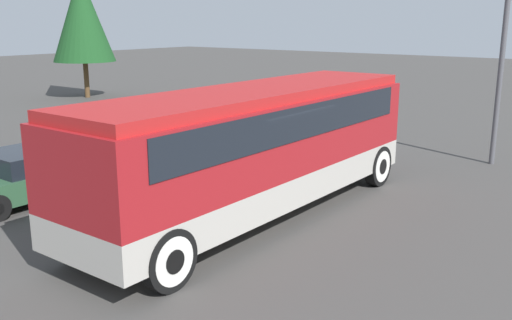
# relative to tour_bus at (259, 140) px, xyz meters

# --- Properties ---
(ground_plane) EXTENTS (120.00, 120.00, 0.00)m
(ground_plane) POSITION_rel_tour_bus_xyz_m (-0.10, -0.00, -1.75)
(ground_plane) COLOR #423F3D
(tour_bus) EXTENTS (9.60, 2.50, 2.89)m
(tour_bus) POSITION_rel_tour_bus_xyz_m (0.00, 0.00, 0.00)
(tour_bus) COLOR #B7B2A8
(tour_bus) RESTS_ON ground_plane
(parked_car_near) EXTENTS (4.76, 1.79, 1.50)m
(parked_car_near) POSITION_rel_tour_bus_xyz_m (4.93, 6.04, -1.02)
(parked_car_near) COLOR black
(parked_car_near) RESTS_ON ground_plane
(parked_car_mid) EXTENTS (4.29, 1.97, 1.25)m
(parked_car_mid) POSITION_rel_tour_bus_xyz_m (-2.18, 5.17, -1.12)
(parked_car_mid) COLOR #2D5638
(parked_car_mid) RESTS_ON ground_plane
(parked_car_far) EXTENTS (4.29, 1.86, 1.35)m
(parked_car_far) POSITION_rel_tour_bus_xyz_m (2.06, 8.56, -1.08)
(parked_car_far) COLOR navy
(parked_car_far) RESTS_ON ground_plane
(lamp_post) EXTENTS (0.44, 0.44, 5.34)m
(lamp_post) POSITION_rel_tour_bus_xyz_m (8.14, -2.86, 1.79)
(lamp_post) COLOR #515156
(lamp_post) RESTS_ON ground_plane
(tree_center) EXTENTS (3.42, 3.42, 6.90)m
(tree_center) POSITION_rel_tour_bus_xyz_m (10.16, 19.97, 2.71)
(tree_center) COLOR brown
(tree_center) RESTS_ON ground_plane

